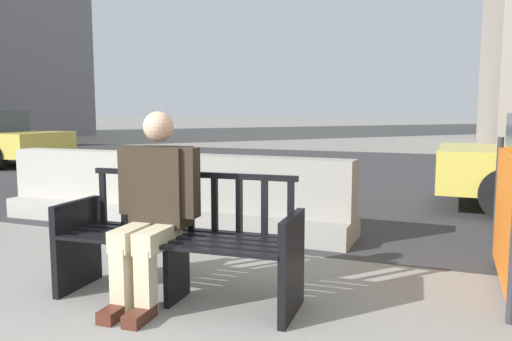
% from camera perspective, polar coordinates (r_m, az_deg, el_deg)
% --- Properties ---
extents(street_asphalt, '(120.00, 12.00, 0.01)m').
position_cam_1_polar(street_asphalt, '(10.50, 13.28, -0.58)').
color(street_asphalt, '#333335').
rests_on(street_asphalt, ground).
extents(street_bench, '(1.72, 0.62, 0.88)m').
position_cam_1_polar(street_bench, '(3.54, -8.89, -8.32)').
color(street_bench, black).
rests_on(street_bench, ground).
extents(seated_person, '(0.59, 0.74, 1.31)m').
position_cam_1_polar(seated_person, '(3.50, -11.55, -3.64)').
color(seated_person, '#2D2319').
rests_on(seated_person, ground).
extents(jersey_barrier_centre, '(2.01, 0.72, 0.84)m').
position_cam_1_polar(jersey_barrier_centre, '(5.30, 0.51, -3.82)').
color(jersey_barrier_centre, gray).
rests_on(jersey_barrier_centre, ground).
extents(jersey_barrier_left, '(2.02, 0.74, 0.84)m').
position_cam_1_polar(jersey_barrier_left, '(6.48, -18.39, -2.22)').
color(jersey_barrier_left, '#ADA89E').
rests_on(jersey_barrier_left, ground).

